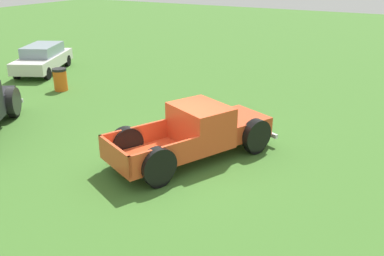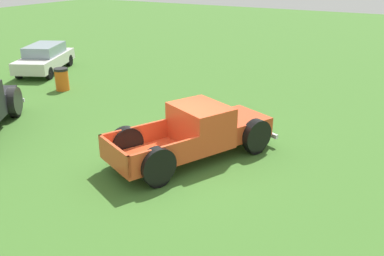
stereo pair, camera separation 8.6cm
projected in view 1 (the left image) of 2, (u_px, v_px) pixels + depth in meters
name	position (u px, v px, depth m)	size (l,w,h in m)	color
ground_plane	(181.00, 161.00, 11.56)	(80.00, 80.00, 0.00)	#3D6B28
pickup_truck_foreground	(202.00, 132.00, 11.70)	(5.13, 3.59, 1.49)	#D14723
sedan_distant_a	(43.00, 58.00, 20.63)	(4.32, 3.19, 1.34)	silver
trash_can	(60.00, 79.00, 17.74)	(0.59, 0.59, 0.95)	orange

